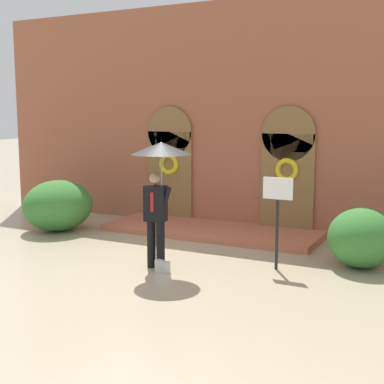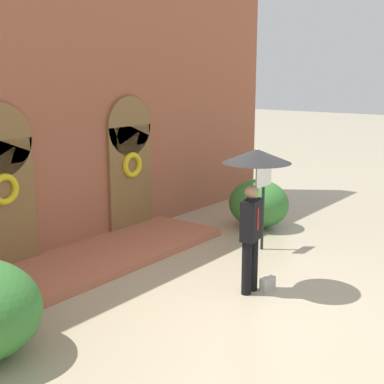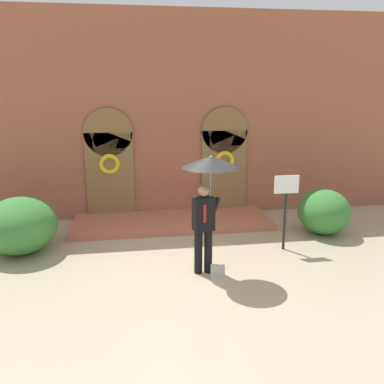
{
  "view_description": "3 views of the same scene",
  "coord_description": "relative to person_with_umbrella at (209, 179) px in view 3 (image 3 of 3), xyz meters",
  "views": [
    {
      "loc": [
        5.31,
        -8.35,
        2.88
      ],
      "look_at": [
        0.35,
        1.37,
        1.26
      ],
      "focal_mm": 50.0,
      "sensor_mm": 36.0,
      "label": 1
    },
    {
      "loc": [
        -6.83,
        -4.24,
        3.52
      ],
      "look_at": [
        0.53,
        1.37,
        1.46
      ],
      "focal_mm": 50.0,
      "sensor_mm": 36.0,
      "label": 2
    },
    {
      "loc": [
        -1.16,
        -7.78,
        3.69
      ],
      "look_at": [
        0.32,
        1.64,
        1.25
      ],
      "focal_mm": 40.0,
      "sensor_mm": 36.0,
      "label": 3
    }
  ],
  "objects": [
    {
      "name": "ground_plane",
      "position": [
        -0.39,
        -0.0,
        -1.91
      ],
      "size": [
        80.0,
        80.0,
        0.0
      ],
      "primitive_type": "plane",
      "color": "tan"
    },
    {
      "name": "building_facade",
      "position": [
        -0.39,
        4.15,
        0.77
      ],
      "size": [
        14.0,
        2.3,
        5.6
      ],
      "color": "#9E563D",
      "rests_on": "ground"
    },
    {
      "name": "shrub_right",
      "position": [
        3.31,
        1.83,
        -1.35
      ],
      "size": [
        1.26,
        1.43,
        1.12
      ],
      "primitive_type": "ellipsoid",
      "color": "#387A33",
      "rests_on": "ground"
    },
    {
      "name": "handbag",
      "position": [
        0.16,
        -0.2,
        -1.8
      ],
      "size": [
        0.3,
        0.17,
        0.22
      ],
      "primitive_type": "cube",
      "rotation": [
        0.0,
        0.0,
        -0.19
      ],
      "color": "#B7B7B2",
      "rests_on": "ground"
    },
    {
      "name": "shrub_left",
      "position": [
        -3.92,
        1.71,
        -1.29
      ],
      "size": [
        1.6,
        1.79,
        1.25
      ],
      "primitive_type": "ellipsoid",
      "color": "#387A33",
      "rests_on": "ground"
    },
    {
      "name": "sign_post",
      "position": [
        1.94,
        0.94,
        -0.75
      ],
      "size": [
        0.56,
        0.06,
        1.72
      ],
      "color": "black",
      "rests_on": "ground"
    },
    {
      "name": "person_with_umbrella",
      "position": [
        0.0,
        0.0,
        0.0
      ],
      "size": [
        1.1,
        1.1,
        2.36
      ],
      "color": "black",
      "rests_on": "ground"
    }
  ]
}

